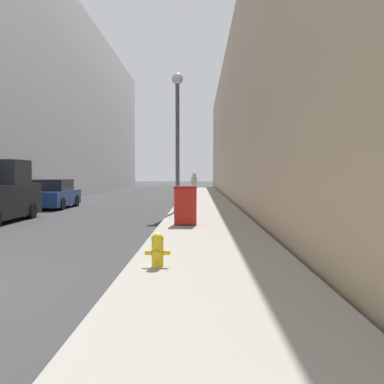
# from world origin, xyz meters

# --- Properties ---
(sidewalk_right) EXTENTS (3.20, 60.00, 0.12)m
(sidewalk_right) POSITION_xyz_m (5.35, 18.00, 0.06)
(sidewalk_right) COLOR #9E998E
(sidewalk_right) RESTS_ON ground
(building_right_stone) EXTENTS (12.00, 60.00, 11.20)m
(building_right_stone) POSITION_xyz_m (13.04, 26.00, 5.60)
(building_right_stone) COLOR tan
(building_right_stone) RESTS_ON ground
(fire_hydrant) EXTENTS (0.45, 0.33, 0.60)m
(fire_hydrant) POSITION_xyz_m (4.31, 1.80, 0.44)
(fire_hydrant) COLOR yellow
(fire_hydrant) RESTS_ON sidewalk_right
(trash_bin) EXTENTS (0.73, 0.58, 1.26)m
(trash_bin) POSITION_xyz_m (4.61, 8.10, 0.77)
(trash_bin) COLOR red
(trash_bin) RESTS_ON sidewalk_right
(lamppost) EXTENTS (0.50, 0.50, 6.05)m
(lamppost) POSITION_xyz_m (4.10, 13.10, 3.86)
(lamppost) COLOR #4C4C51
(lamppost) RESTS_ON sidewalk_right
(parked_sedan_near) EXTENTS (1.86, 4.06, 1.50)m
(parked_sedan_near) POSITION_xyz_m (-2.53, 16.33, 0.69)
(parked_sedan_near) COLOR navy
(parked_sedan_near) RESTS_ON ground
(pedestrian_on_sidewalk) EXTENTS (0.35, 0.23, 1.72)m
(pedestrian_on_sidewalk) POSITION_xyz_m (4.75, 20.09, 0.99)
(pedestrian_on_sidewalk) COLOR #2D3347
(pedestrian_on_sidewalk) RESTS_ON sidewalk_right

